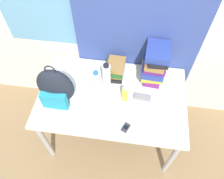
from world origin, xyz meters
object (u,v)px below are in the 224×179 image
Objects in this scene: cell_phone at (126,128)px; sunscreen_bottle at (125,94)px; book_stack_left at (115,69)px; backpack at (56,88)px; book_stack_center at (155,64)px; sunglasses_case at (142,97)px; water_bottle at (96,79)px; sports_bottle at (106,75)px.

sunscreen_bottle is at bearing 97.87° from cell_phone.
backpack is at bearing -139.83° from book_stack_left.
book_stack_center is at bearing 71.36° from cell_phone.
book_stack_center reaches higher than cell_phone.
book_stack_left is at bearing 106.50° from cell_phone.
backpack is 0.67m from cell_phone.
cell_phone is (-0.19, -0.57, -0.18)m from book_stack_center.
backpack is 2.63× the size of sunscreen_bottle.
backpack reaches higher than sunglasses_case.
book_stack_center is 0.63m from cell_phone.
sunscreen_bottle is 1.12× the size of sunglasses_case.
cell_phone is at bearing -82.13° from sunscreen_bottle.
backpack is 2.95× the size of sunglasses_case.
water_bottle is at bearing 128.27° from cell_phone.
backpack is 1.75× the size of book_stack_left.
sports_bottle is (0.39, 0.24, -0.06)m from backpack.
water_bottle is at bearing -161.67° from sports_bottle.
sunglasses_case is (0.73, 0.12, -0.17)m from backpack.
sunglasses_case reaches higher than cell_phone.
backpack reaches higher than water_bottle.
sports_bottle is (-0.06, -0.14, 0.06)m from book_stack_left.
sunscreen_bottle is at bearing -23.10° from water_bottle.
sunscreen_bottle is (-0.23, -0.29, -0.11)m from book_stack_center.
book_stack_center is at bearing 25.33° from backpack.
sunscreen_bottle is 0.29m from cell_phone.
cell_phone is 0.63× the size of sunglasses_case.
cell_phone is (0.32, -0.40, -0.08)m from water_bottle.
sports_bottle is at bearing -161.11° from book_stack_center.
sports_bottle is at bearing 161.35° from sunglasses_case.
cell_phone is (0.04, -0.28, -0.07)m from sunscreen_bottle.
sunscreen_bottle is 1.79× the size of cell_phone.
backpack reaches higher than book_stack_center.
book_stack_center is 1.36× the size of sports_bottle.
backpack is 1.66× the size of sports_bottle.
sunglasses_case is at bearing -41.71° from book_stack_left.
book_stack_left is at bearing 67.22° from sports_bottle.
water_bottle is at bearing -131.34° from book_stack_left.
book_stack_left is at bearing 40.17° from backpack.
backpack is 2.31× the size of water_bottle.
backpack is 0.76m from sunglasses_case.
book_stack_center is at bearing 18.89° from sports_bottle.
water_bottle is (-0.51, -0.17, -0.10)m from book_stack_center.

